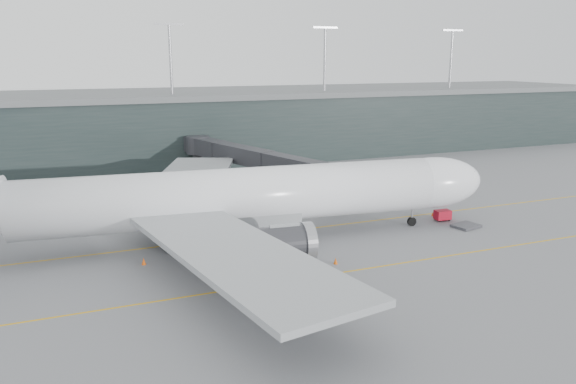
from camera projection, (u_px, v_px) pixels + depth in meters
name	position (u px, v px, depth m)	size (l,w,h in m)	color
ground	(207.00, 231.00, 75.04)	(320.00, 320.00, 0.00)	slate
taxiline_a	(215.00, 240.00, 71.43)	(160.00, 0.25, 0.02)	gold
taxiline_b	(255.00, 286.00, 56.99)	(160.00, 0.25, 0.02)	gold
taxiline_lead_main	(207.00, 195.00, 94.89)	(0.25, 60.00, 0.02)	gold
terminal	(143.00, 126.00, 125.58)	(240.00, 36.00, 29.00)	#1F2A2A
main_aircraft	(231.00, 198.00, 69.19)	(73.20, 68.46, 20.52)	white
jet_bridge	(248.00, 154.00, 101.80)	(18.37, 47.67, 7.47)	#2A2A2F
gse_cart	(443.00, 215.00, 79.77)	(2.28, 1.53, 1.50)	#A50B1F
baggage_dolly	(466.00, 226.00, 76.69)	(3.43, 2.75, 0.34)	#3D3D42
uld_a	(154.00, 212.00, 80.73)	(2.28, 2.06, 1.71)	#343439
uld_b	(168.00, 206.00, 83.68)	(2.38, 2.02, 1.95)	#343439
uld_c	(186.00, 205.00, 84.47)	(2.15, 1.78, 1.83)	#343439
cone_nose	(433.00, 214.00, 82.08)	(0.38, 0.38, 0.61)	#ED410D
cone_wing_stbd	(336.00, 261.00, 63.02)	(0.47, 0.47, 0.74)	#E2570C
cone_wing_port	(252.00, 201.00, 89.32)	(0.40, 0.40, 0.64)	orange
cone_tail	(144.00, 261.00, 62.78)	(0.50, 0.50, 0.80)	#D24B0B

